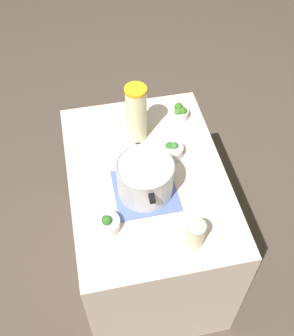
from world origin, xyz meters
name	(u,v)px	position (x,y,z in m)	size (l,w,h in m)	color
ground_plane	(147,259)	(0.00, 0.00, 0.00)	(8.00, 8.00, 0.00)	#4D4137
counter_slab	(147,223)	(0.00, 0.00, 0.43)	(1.06, 0.75, 0.87)	beige
dish_cloth	(145,191)	(-0.09, 0.03, 0.87)	(0.29, 0.28, 0.01)	#536BB1
cooking_pot	(145,178)	(-0.09, 0.03, 0.97)	(0.33, 0.26, 0.18)	#B7B7BC
lemonade_pitcher	(136,113)	(0.26, 0.00, 1.03)	(0.11, 0.11, 0.31)	beige
mason_jar	(195,234)	(-0.39, -0.12, 0.93)	(0.08, 0.08, 0.13)	beige
broccoli_bowl_front	(179,112)	(0.35, -0.25, 0.90)	(0.10, 0.10, 0.08)	silver
broccoli_bowl_center	(171,150)	(0.10, -0.14, 0.90)	(0.12, 0.12, 0.08)	silver
broccoli_bowl_back	(107,223)	(-0.25, 0.23, 0.90)	(0.11, 0.11, 0.08)	silver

